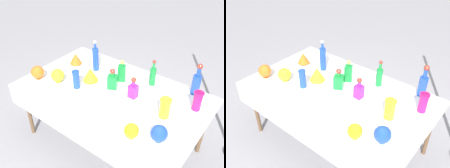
% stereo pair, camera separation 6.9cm
% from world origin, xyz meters
% --- Properties ---
extents(ground_plane, '(40.00, 40.00, 0.00)m').
position_xyz_m(ground_plane, '(0.00, 0.00, 0.00)').
color(ground_plane, gray).
extents(display_table, '(1.99, 1.19, 0.76)m').
position_xyz_m(display_table, '(0.00, -0.03, 0.71)').
color(display_table, white).
rests_on(display_table, ground).
extents(tall_bottle_0, '(0.07, 0.07, 0.31)m').
position_xyz_m(tall_bottle_0, '(0.27, 0.38, 0.88)').
color(tall_bottle_0, '#198C38').
rests_on(tall_bottle_0, display_table).
extents(tall_bottle_1, '(0.07, 0.07, 0.39)m').
position_xyz_m(tall_bottle_1, '(-0.43, 0.24, 0.92)').
color(tall_bottle_1, blue).
rests_on(tall_bottle_1, display_table).
extents(tall_bottle_2, '(0.09, 0.09, 0.36)m').
position_xyz_m(tall_bottle_2, '(0.70, 0.51, 0.90)').
color(tall_bottle_2, blue).
rests_on(tall_bottle_2, display_table).
extents(square_decanter_0, '(0.14, 0.14, 0.24)m').
position_xyz_m(square_decanter_0, '(-0.05, 0.07, 0.85)').
color(square_decanter_0, '#198C38').
rests_on(square_decanter_0, display_table).
extents(square_decanter_1, '(0.12, 0.12, 0.26)m').
position_xyz_m(square_decanter_1, '(-0.05, 0.25, 0.87)').
color(square_decanter_1, '#198C38').
rests_on(square_decanter_1, display_table).
extents(square_decanter_2, '(0.09, 0.09, 0.24)m').
position_xyz_m(square_decanter_2, '(0.22, 0.06, 0.85)').
color(square_decanter_2, purple).
rests_on(square_decanter_2, display_table).
extents(slender_vase_0, '(0.11, 0.11, 0.20)m').
position_xyz_m(slender_vase_0, '(0.62, -0.01, 0.87)').
color(slender_vase_0, yellow).
rests_on(slender_vase_0, display_table).
extents(slender_vase_1, '(0.10, 0.10, 0.20)m').
position_xyz_m(slender_vase_1, '(0.82, 0.27, 0.87)').
color(slender_vase_1, '#C61972').
rests_on(slender_vase_1, display_table).
extents(slender_vase_2, '(0.08, 0.08, 0.21)m').
position_xyz_m(slender_vase_2, '(-0.35, -0.17, 0.87)').
color(slender_vase_2, blue).
rests_on(slender_vase_2, display_table).
extents(fluted_vase_0, '(0.18, 0.18, 0.17)m').
position_xyz_m(fluted_vase_0, '(-0.32, 0.02, 0.85)').
color(fluted_vase_0, yellow).
rests_on(fluted_vase_0, display_table).
extents(fluted_vase_1, '(0.15, 0.15, 0.15)m').
position_xyz_m(fluted_vase_1, '(-0.72, 0.20, 0.84)').
color(fluted_vase_1, orange).
rests_on(fluted_vase_1, display_table).
extents(round_bowl_0, '(0.15, 0.15, 0.16)m').
position_xyz_m(round_bowl_0, '(-0.83, -0.31, 0.84)').
color(round_bowl_0, orange).
rests_on(round_bowl_0, display_table).
extents(round_bowl_1, '(0.15, 0.15, 0.16)m').
position_xyz_m(round_bowl_1, '(-0.60, -0.21, 0.84)').
color(round_bowl_1, yellow).
rests_on(round_bowl_1, display_table).
extents(round_bowl_2, '(0.15, 0.15, 0.16)m').
position_xyz_m(round_bowl_2, '(0.73, -0.31, 0.84)').
color(round_bowl_2, blue).
rests_on(round_bowl_2, display_table).
extents(round_bowl_3, '(0.13, 0.13, 0.14)m').
position_xyz_m(round_bowl_3, '(0.53, -0.42, 0.83)').
color(round_bowl_3, orange).
rests_on(round_bowl_3, display_table).
extents(price_tag_left, '(0.05, 0.02, 0.04)m').
position_xyz_m(price_tag_left, '(0.59, -0.51, 0.78)').
color(price_tag_left, white).
rests_on(price_tag_left, display_table).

